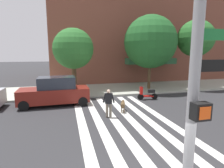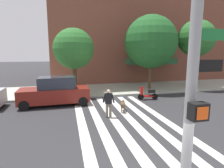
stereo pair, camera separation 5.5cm
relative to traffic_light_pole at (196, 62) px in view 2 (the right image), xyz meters
name	(u,v)px [view 2 (the right image)]	position (x,y,z in m)	size (l,w,h in m)	color
ground_plane	(113,123)	(0.28, 6.49, -3.52)	(160.00, 160.00, 0.00)	#2B2B2D
sidewalk_far	(91,90)	(0.28, 15.35, -3.45)	(80.00, 6.00, 0.15)	#AAAE9F
crosswalk_stripes	(124,122)	(0.93, 6.49, -3.52)	(4.95, 11.14, 0.01)	silver
traffic_light_pole	(196,62)	(0.00, 0.00, 0.00)	(0.74, 0.46, 5.80)	gray
parked_car_behind_first	(55,92)	(-2.84, 10.91, -2.56)	(4.82, 2.12, 2.02)	maroon
parked_scooter	(148,94)	(4.21, 10.68, -3.04)	(1.63, 0.55, 1.11)	black
street_tree_nearest	(74,49)	(-1.33, 14.00, 0.51)	(3.51, 3.51, 5.66)	#4C3823
street_tree_middle	(151,42)	(6.00, 14.23, 1.21)	(5.09, 5.09, 7.13)	#4C3823
street_tree_further	(196,39)	(10.95, 14.09, 1.62)	(3.70, 3.70, 6.87)	#4C3823
pedestrian_dog_walker	(109,102)	(0.27, 7.43, -2.59)	(0.70, 0.35, 1.64)	#6B6051
dog_on_leash	(123,105)	(1.38, 8.26, -3.08)	(0.50, 1.10, 0.65)	brown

